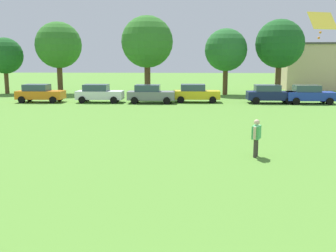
# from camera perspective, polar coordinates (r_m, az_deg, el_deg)

# --- Properties ---
(ground_plane) EXTENTS (160.00, 160.00, 0.00)m
(ground_plane) POSITION_cam_1_polar(r_m,az_deg,el_deg) (32.17, -0.07, 2.58)
(ground_plane) COLOR #568C33
(adult_bystander) EXTENTS (0.46, 0.71, 1.58)m
(adult_bystander) POSITION_cam_1_polar(r_m,az_deg,el_deg) (16.60, 12.75, -1.25)
(adult_bystander) COLOR #3F3833
(adult_bystander) RESTS_ON ground
(kite) EXTENTS (1.26, 0.88, 1.10)m
(kite) POSITION_cam_1_polar(r_m,az_deg,el_deg) (17.66, 21.55, 13.91)
(kite) COLOR yellow
(parked_car_orange_0) EXTENTS (4.30, 2.02, 1.68)m
(parked_car_orange_0) POSITION_cam_1_polar(r_m,az_deg,el_deg) (38.61, -18.20, 4.58)
(parked_car_orange_0) COLOR orange
(parked_car_orange_0) RESTS_ON ground
(parked_car_white_1) EXTENTS (4.30, 2.02, 1.68)m
(parked_car_white_1) POSITION_cam_1_polar(r_m,az_deg,el_deg) (37.09, -10.03, 4.72)
(parked_car_white_1) COLOR white
(parked_car_white_1) RESTS_ON ground
(parked_car_gray_2) EXTENTS (4.30, 2.02, 1.68)m
(parked_car_gray_2) POSITION_cam_1_polar(r_m,az_deg,el_deg) (36.02, -2.57, 4.72)
(parked_car_gray_2) COLOR slate
(parked_car_gray_2) RESTS_ON ground
(parked_car_yellow_3) EXTENTS (4.30, 2.02, 1.68)m
(parked_car_yellow_3) POSITION_cam_1_polar(r_m,az_deg,el_deg) (36.81, 4.05, 4.81)
(parked_car_yellow_3) COLOR yellow
(parked_car_yellow_3) RESTS_ON ground
(parked_car_navy_4) EXTENTS (4.30, 2.02, 1.68)m
(parked_car_navy_4) POSITION_cam_1_polar(r_m,az_deg,el_deg) (37.08, 14.63, 4.55)
(parked_car_navy_4) COLOR #141E4C
(parked_car_navy_4) RESTS_ON ground
(parked_car_blue_5) EXTENTS (4.30, 2.02, 1.68)m
(parked_car_blue_5) POSITION_cam_1_polar(r_m,az_deg,el_deg) (37.73, 19.90, 4.37)
(parked_car_blue_5) COLOR #1E38AD
(parked_car_blue_5) RESTS_ON ground
(tree_far_left) EXTENTS (4.14, 4.14, 6.45)m
(tree_far_left) POSITION_cam_1_polar(r_m,az_deg,el_deg) (49.50, -22.69, 9.42)
(tree_far_left) COLOR brown
(tree_far_left) RESTS_ON ground
(tree_left) EXTENTS (5.27, 5.27, 8.21)m
(tree_left) POSITION_cam_1_polar(r_m,az_deg,el_deg) (47.38, -15.68, 11.26)
(tree_left) COLOR brown
(tree_left) RESTS_ON ground
(tree_center) EXTENTS (5.48, 5.48, 8.54)m
(tree_center) POSITION_cam_1_polar(r_m,az_deg,el_deg) (42.43, -3.06, 12.12)
(tree_center) COLOR brown
(tree_center) RESTS_ON ground
(tree_right) EXTENTS (4.72, 4.72, 7.36)m
(tree_right) POSITION_cam_1_polar(r_m,az_deg,el_deg) (44.84, 8.45, 10.89)
(tree_right) COLOR brown
(tree_right) RESTS_ON ground
(tree_far_right) EXTENTS (5.35, 5.35, 8.33)m
(tree_far_right) POSITION_cam_1_polar(r_m,az_deg,el_deg) (45.76, 15.98, 11.42)
(tree_far_right) COLOR brown
(tree_far_right) RESTS_ON ground
(house_left) EXTENTS (8.84, 7.61, 6.06)m
(house_left) POSITION_cam_1_polar(r_m,az_deg,el_deg) (57.09, 20.36, 8.20)
(house_left) COLOR beige
(house_left) RESTS_ON ground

